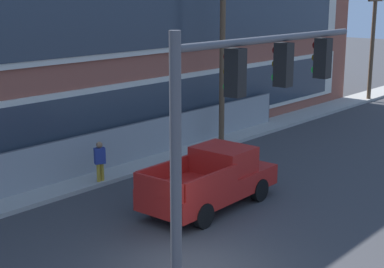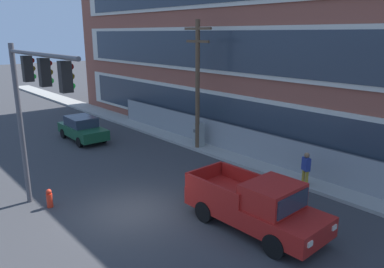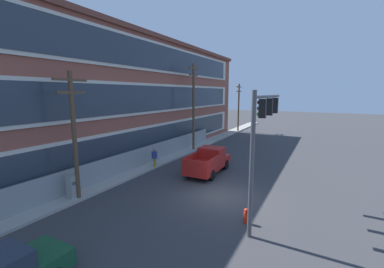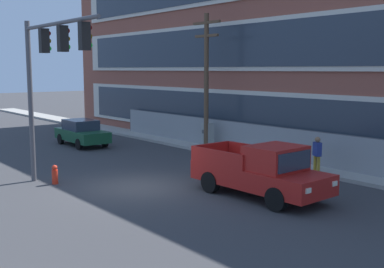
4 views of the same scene
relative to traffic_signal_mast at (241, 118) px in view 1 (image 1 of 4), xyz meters
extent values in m
cube|color=#9E9B93|center=(1.70, 10.72, -4.68)|extent=(80.00, 1.82, 0.16)
cube|color=beige|center=(3.64, 11.57, -2.68)|extent=(44.34, 0.10, 2.72)
cube|color=#2D3844|center=(3.64, 11.51, -2.68)|extent=(42.41, 0.06, 2.27)
cube|color=beige|center=(3.64, 11.57, 1.10)|extent=(44.34, 0.10, 2.72)
cube|color=#2D3844|center=(3.64, 11.51, 1.10)|extent=(42.41, 0.06, 2.27)
cube|color=gray|center=(2.84, 11.11, -3.89)|extent=(30.04, 0.04, 1.74)
cylinder|color=#4C4C51|center=(17.85, 11.11, -3.89)|extent=(0.06, 0.06, 1.74)
cylinder|color=#4C4C51|center=(2.84, 11.11, -3.02)|extent=(30.04, 0.05, 0.05)
cylinder|color=#4C4C51|center=(-1.87, 0.00, -1.51)|extent=(0.20, 0.20, 6.50)
cylinder|color=#4C4C51|center=(1.09, 0.00, 1.44)|extent=(5.91, 0.14, 0.14)
cube|color=black|center=(-0.23, 0.00, 0.89)|extent=(0.28, 0.32, 0.90)
cylinder|color=#4B0807|center=(-0.23, 0.18, 1.17)|extent=(0.04, 0.18, 0.18)
cylinder|color=#503E08|center=(-0.23, 0.18, 0.89)|extent=(0.04, 0.18, 0.18)
cylinder|color=green|center=(-0.23, 0.18, 0.61)|extent=(0.04, 0.18, 0.18)
cube|color=black|center=(1.42, 0.00, 0.89)|extent=(0.28, 0.32, 0.90)
cylinder|color=#4B0807|center=(1.42, 0.18, 1.17)|extent=(0.04, 0.18, 0.18)
cylinder|color=#503E08|center=(1.42, 0.18, 0.89)|extent=(0.04, 0.18, 0.18)
cylinder|color=green|center=(1.42, 0.18, 0.61)|extent=(0.04, 0.18, 0.18)
cube|color=black|center=(3.06, 0.00, 0.89)|extent=(0.28, 0.32, 0.90)
cylinder|color=#4B0807|center=(3.06, 0.18, 1.17)|extent=(0.04, 0.18, 0.18)
cylinder|color=#503E08|center=(3.06, 0.18, 0.89)|extent=(0.04, 0.18, 0.18)
cylinder|color=green|center=(3.06, 0.18, 0.61)|extent=(0.04, 0.18, 0.18)
cube|color=#AD1E19|center=(5.74, 5.41, -4.01)|extent=(5.31, 2.20, 0.70)
cube|color=#AD1E19|center=(6.48, 5.43, -3.23)|extent=(1.63, 1.94, 0.86)
cube|color=#283342|center=(7.29, 5.45, -3.23)|extent=(0.10, 1.69, 0.65)
cube|color=#AD1E19|center=(4.53, 6.35, -3.38)|extent=(2.63, 0.19, 0.56)
cube|color=#AD1E19|center=(4.58, 4.41, -3.38)|extent=(2.63, 0.19, 0.56)
cube|color=#AD1E19|center=(3.15, 5.34, -3.38)|extent=(0.15, 1.98, 0.56)
cylinder|color=black|center=(7.29, 6.40, -4.36)|extent=(0.81, 0.28, 0.80)
cylinder|color=black|center=(7.34, 4.50, -4.36)|extent=(0.81, 0.28, 0.80)
cylinder|color=black|center=(4.14, 6.32, -4.36)|extent=(0.81, 0.28, 0.80)
cylinder|color=black|center=(4.19, 4.42, -4.36)|extent=(0.81, 0.28, 0.80)
cube|color=white|center=(8.37, 6.20, -3.90)|extent=(0.07, 0.24, 0.16)
cube|color=white|center=(8.41, 4.75, -3.90)|extent=(0.07, 0.24, 0.16)
cylinder|color=brown|center=(12.41, 10.16, -0.04)|extent=(0.26, 0.26, 9.43)
cylinder|color=brown|center=(28.36, 10.07, -0.85)|extent=(0.26, 0.26, 7.82)
cube|color=brown|center=(28.36, 10.07, 1.86)|extent=(1.95, 0.14, 0.14)
cylinder|color=#B7932D|center=(4.76, 10.02, -4.33)|extent=(0.14, 0.14, 0.85)
cylinder|color=#B7932D|center=(4.94, 10.02, -4.33)|extent=(0.14, 0.14, 0.85)
cube|color=navy|center=(4.85, 10.02, -3.61)|extent=(0.46, 0.39, 0.60)
sphere|color=#8C6647|center=(4.85, 10.02, -3.19)|extent=(0.24, 0.24, 0.24)
camera|label=1|loc=(-8.91, -6.46, 2.32)|focal=55.00mm
camera|label=2|loc=(13.55, -4.25, 2.10)|focal=35.00mm
camera|label=3|loc=(-12.50, -2.66, 1.62)|focal=24.00mm
camera|label=4|loc=(17.41, -7.22, -0.16)|focal=45.00mm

